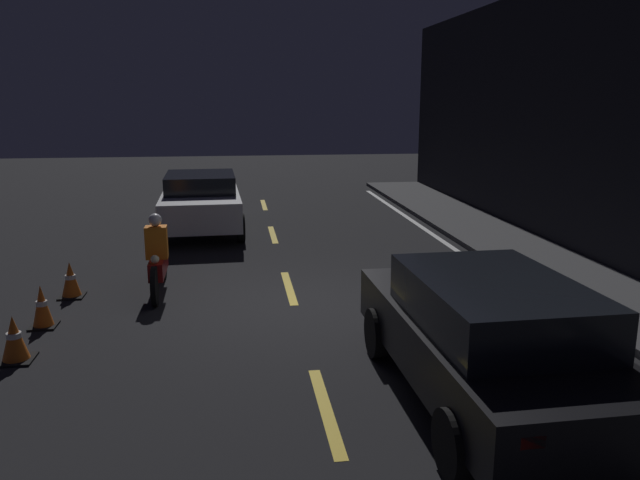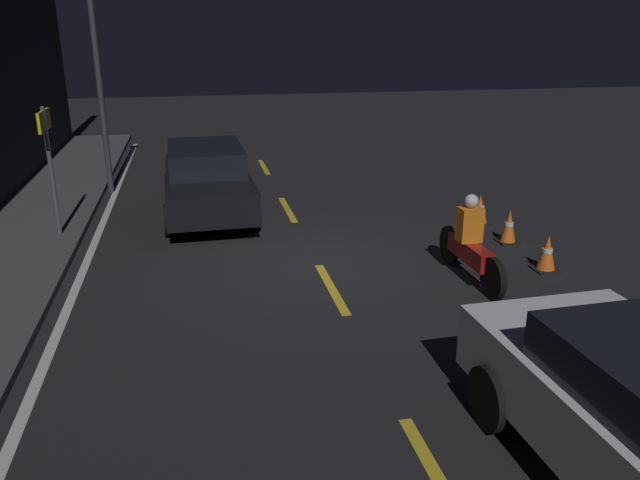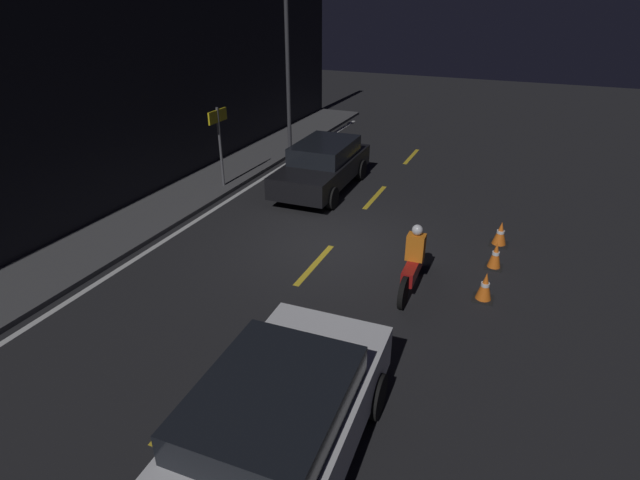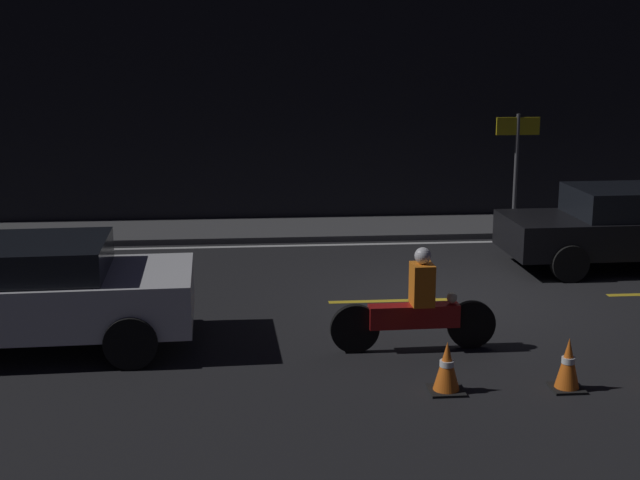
{
  "view_description": "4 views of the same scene",
  "coord_description": "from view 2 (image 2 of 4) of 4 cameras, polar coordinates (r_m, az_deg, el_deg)",
  "views": [
    {
      "loc": [
        9.57,
        -0.9,
        3.26
      ],
      "look_at": [
        -0.7,
        0.52,
        0.92
      ],
      "focal_mm": 35.0,
      "sensor_mm": 36.0,
      "label": 1
    },
    {
      "loc": [
        -9.74,
        1.98,
        3.89
      ],
      "look_at": [
        -1.61,
        0.31,
        1.03
      ],
      "focal_mm": 35.0,
      "sensor_mm": 36.0,
      "label": 2
    },
    {
      "loc": [
        -10.02,
        -4.0,
        5.54
      ],
      "look_at": [
        -1.11,
        -0.18,
        0.71
      ],
      "focal_mm": 28.0,
      "sensor_mm": 36.0,
      "label": 3
    },
    {
      "loc": [
        -3.28,
        -13.28,
        4.05
      ],
      "look_at": [
        -2.18,
        -0.51,
        1.12
      ],
      "focal_mm": 50.0,
      "sensor_mm": 36.0,
      "label": 4
    }
  ],
  "objects": [
    {
      "name": "lane_solid_kerb",
      "position": [
        10.66,
        -21.27,
        -3.71
      ],
      "size": [
        25.2,
        0.14,
        0.01
      ],
      "color": "silver",
      "rests_on": "ground"
    },
    {
      "name": "motorcycle",
      "position": [
        10.19,
        13.61,
        -0.55
      ],
      "size": [
        2.22,
        0.37,
        1.39
      ],
      "rotation": [
        0.0,
        0.0,
        0.02
      ],
      "color": "black",
      "rests_on": "ground"
    },
    {
      "name": "traffic_cone_far",
      "position": [
        13.27,
        14.39,
        2.7
      ],
      "size": [
        0.43,
        0.43,
        0.6
      ],
      "color": "black",
      "rests_on": "ground"
    },
    {
      "name": "van_black",
      "position": [
        13.66,
        -10.28,
        5.55
      ],
      "size": [
        4.39,
        1.94,
        1.46
      ],
      "rotation": [
        0.0,
        0.0,
        3.17
      ],
      "color": "black",
      "rests_on": "ground"
    },
    {
      "name": "shop_sign",
      "position": [
        12.52,
        -23.64,
        7.88
      ],
      "size": [
        0.9,
        0.08,
        2.4
      ],
      "color": "#4C4C51",
      "rests_on": "raised_curb"
    },
    {
      "name": "lane_dash_c",
      "position": [
        9.77,
        1.07,
        -4.42
      ],
      "size": [
        2.0,
        0.14,
        0.01
      ],
      "color": "gold",
      "rests_on": "ground"
    },
    {
      "name": "ground_plane",
      "position": [
        10.67,
        -0.11,
        -2.34
      ],
      "size": [
        56.0,
        56.0,
        0.0
      ],
      "primitive_type": "plane",
      "color": "black"
    },
    {
      "name": "traffic_cone_mid",
      "position": [
        12.23,
        16.88,
        1.17
      ],
      "size": [
        0.38,
        0.38,
        0.64
      ],
      "color": "black",
      "rests_on": "ground"
    },
    {
      "name": "street_lamp",
      "position": [
        15.78,
        -19.79,
        15.59
      ],
      "size": [
        0.28,
        0.28,
        5.76
      ],
      "color": "#333338",
      "rests_on": "ground"
    },
    {
      "name": "lane_dash_e",
      "position": [
        18.27,
        -5.15,
        6.67
      ],
      "size": [
        2.0,
        0.14,
        0.01
      ],
      "color": "gold",
      "rests_on": "ground"
    },
    {
      "name": "lane_dash_d",
      "position": [
        13.94,
        -2.98,
        2.82
      ],
      "size": [
        2.0,
        0.14,
        0.01
      ],
      "color": "gold",
      "rests_on": "ground"
    },
    {
      "name": "traffic_cone_near",
      "position": [
        11.04,
        20.05,
        -1.15
      ],
      "size": [
        0.41,
        0.41,
        0.61
      ],
      "color": "black",
      "rests_on": "ground"
    }
  ]
}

